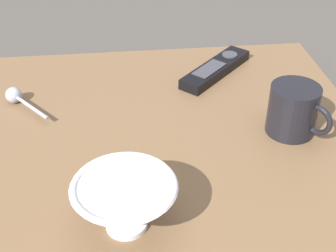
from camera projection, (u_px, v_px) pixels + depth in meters
The scene contains 6 objects.
ground_plane at pixel (168, 156), 0.76m from camera, with size 6.00×6.00×0.00m, color #47423D.
table at pixel (168, 148), 0.75m from camera, with size 0.66×0.67×0.03m.
cereal_bowl at pixel (125, 203), 0.57m from camera, with size 0.13×0.13×0.07m.
coffee_mug at pixel (294, 110), 0.74m from camera, with size 0.10×0.09×0.08m.
teaspoon at pixel (16, 97), 0.82m from camera, with size 0.10×0.08×0.03m.
tv_remote_near at pixel (216, 69), 0.92m from camera, with size 0.17×0.16×0.02m.
Camera 1 is at (-0.59, 0.07, 0.48)m, focal length 49.98 mm.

